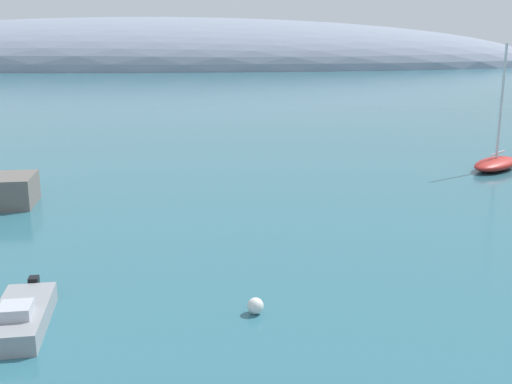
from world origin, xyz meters
name	(u,v)px	position (x,y,z in m)	size (l,w,h in m)	color
distant_ridge	(156,66)	(-18.42, 226.64, 0.00)	(287.67, 88.70, 34.38)	gray
sailboat_red_mid_mooring	(496,162)	(20.27, 40.00, 0.56)	(5.66, 5.44, 9.27)	red
motorboat_grey_outer	(21,316)	(-7.83, 15.95, 0.40)	(2.05, 4.96, 1.12)	gray
mooring_buoy_white	(255,306)	(0.18, 16.38, 0.30)	(0.59, 0.59, 0.59)	silver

